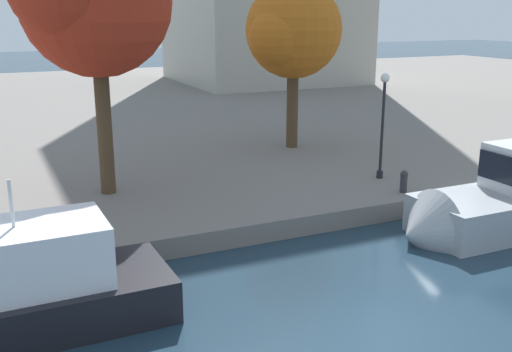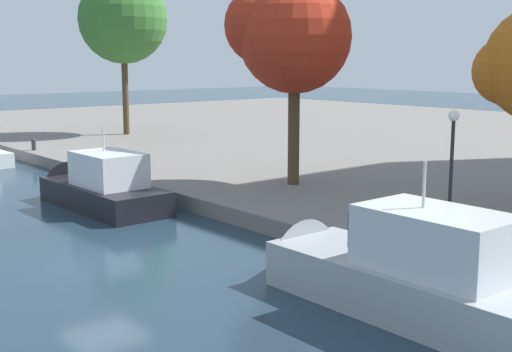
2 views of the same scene
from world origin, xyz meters
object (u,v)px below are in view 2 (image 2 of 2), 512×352
motor_yacht_2 (398,278)px  tree_0 (124,18)px  mooring_bollard_1 (401,231)px  lamp_post (451,165)px  tree_1 (288,33)px  motor_yacht_1 (97,190)px  mooring_bollard_0 (34,144)px

motor_yacht_2 → tree_0: 40.19m
mooring_bollard_1 → tree_0: 37.00m
motor_yacht_2 → lamp_post: 6.00m
motor_yacht_2 → mooring_bollard_1: bearing=-52.8°
mooring_bollard_1 → tree_1: size_ratio=0.09×
motor_yacht_1 → motor_yacht_2: size_ratio=0.88×
mooring_bollard_0 → mooring_bollard_1: bearing=0.3°
motor_yacht_2 → tree_1: 16.31m
lamp_post → tree_0: (-35.13, 7.37, 6.60)m
lamp_post → tree_1: bearing=167.4°
motor_yacht_2 → mooring_bollard_0: bearing=-5.3°
motor_yacht_1 → tree_0: bearing=-33.2°
mooring_bollard_0 → tree_1: size_ratio=0.08×
lamp_post → mooring_bollard_0: bearing=-175.8°
motor_yacht_1 → mooring_bollard_1: size_ratio=9.79×
mooring_bollard_0 → tree_1: 21.31m
motor_yacht_2 → mooring_bollard_1: size_ratio=11.09×
motor_yacht_2 → lamp_post: lamp_post is taller
motor_yacht_1 → lamp_post: bearing=-160.9°
lamp_post → tree_0: size_ratio=0.34×
mooring_bollard_1 → lamp_post: 2.87m
motor_yacht_1 → mooring_bollard_0: 15.84m
motor_yacht_2 → motor_yacht_1: bearing=0.8°
motor_yacht_1 → mooring_bollard_0: size_ratio=10.42×
motor_yacht_1 → lamp_post: size_ratio=1.97×
mooring_bollard_1 → tree_0: size_ratio=0.07×
mooring_bollard_0 → mooring_bollard_1: 30.01m
motor_yacht_1 → tree_1: size_ratio=0.87×
lamp_post → tree_1: 11.89m
tree_0 → mooring_bollard_0: bearing=-63.7°
mooring_bollard_0 → mooring_bollard_1: mooring_bollard_1 is taller
tree_1 → motor_yacht_1: bearing=-118.4°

